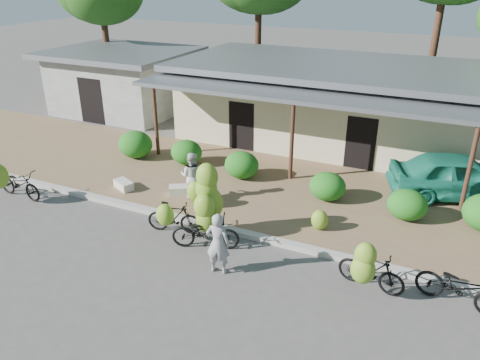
# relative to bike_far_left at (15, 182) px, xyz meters

# --- Properties ---
(ground) EXTENTS (100.00, 100.00, 0.00)m
(ground) POSITION_rel_bike_far_left_xyz_m (7.68, -0.98, -0.60)
(ground) COLOR #504D4A
(ground) RESTS_ON ground
(sidewalk) EXTENTS (60.00, 6.00, 0.12)m
(sidewalk) POSITION_rel_bike_far_left_xyz_m (7.68, 4.02, -0.54)
(sidewalk) COLOR olive
(sidewalk) RESTS_ON ground
(curb) EXTENTS (60.00, 0.25, 0.15)m
(curb) POSITION_rel_bike_far_left_xyz_m (7.68, 1.02, -0.53)
(curb) COLOR #A8A399
(curb) RESTS_ON ground
(shop_main) EXTENTS (13.00, 8.50, 3.35)m
(shop_main) POSITION_rel_bike_far_left_xyz_m (7.68, 9.95, 1.12)
(shop_main) COLOR beige
(shop_main) RESTS_ON ground
(shop_grey) EXTENTS (7.00, 6.00, 3.15)m
(shop_grey) POSITION_rel_bike_far_left_xyz_m (-3.32, 10.01, 1.02)
(shop_grey) COLOR #AAA9A4
(shop_grey) RESTS_ON ground
(hedge_0) EXTENTS (1.36, 1.23, 1.06)m
(hedge_0) POSITION_rel_bike_far_left_xyz_m (1.48, 4.47, 0.05)
(hedge_0) COLOR #155D17
(hedge_0) RESTS_ON sidewalk
(hedge_1) EXTENTS (1.21, 1.09, 0.94)m
(hedge_1) POSITION_rel_bike_far_left_xyz_m (3.66, 4.71, -0.01)
(hedge_1) COLOR #155D17
(hedge_1) RESTS_ON sidewalk
(hedge_2) EXTENTS (1.24, 1.11, 0.96)m
(hedge_2) POSITION_rel_bike_far_left_xyz_m (6.08, 4.45, -0.00)
(hedge_2) COLOR #155D17
(hedge_2) RESTS_ON sidewalk
(hedge_3) EXTENTS (1.18, 1.06, 0.92)m
(hedge_3) POSITION_rel_bike_far_left_xyz_m (9.31, 4.04, -0.02)
(hedge_3) COLOR #155D17
(hedge_3) RESTS_ON sidewalk
(hedge_4) EXTENTS (1.18, 1.06, 0.92)m
(hedge_4) POSITION_rel_bike_far_left_xyz_m (11.79, 3.80, -0.02)
(hedge_4) COLOR #155D17
(hedge_4) RESTS_ON sidewalk
(bike_far_left) EXTENTS (1.88, 1.31, 1.44)m
(bike_far_left) POSITION_rel_bike_far_left_xyz_m (0.00, 0.00, 0.00)
(bike_far_left) COLOR black
(bike_far_left) RESTS_ON ground
(bike_left) EXTENTS (1.65, 1.25, 1.22)m
(bike_left) POSITION_rel_bike_far_left_xyz_m (5.86, 0.27, -0.05)
(bike_left) COLOR black
(bike_left) RESTS_ON ground
(bike_center) EXTENTS (1.95, 1.47, 2.26)m
(bike_center) POSITION_rel_bike_far_left_xyz_m (6.95, 0.29, 0.29)
(bike_center) COLOR black
(bike_center) RESTS_ON ground
(bike_right) EXTENTS (1.68, 1.24, 1.56)m
(bike_right) POSITION_rel_bike_far_left_xyz_m (11.41, -0.04, 0.05)
(bike_right) COLOR black
(bike_right) RESTS_ON ground
(bike_far_right) EXTENTS (2.03, 1.01, 1.02)m
(bike_far_right) POSITION_rel_bike_far_left_xyz_m (13.35, 0.33, -0.09)
(bike_far_right) COLOR black
(bike_far_right) RESTS_ON ground
(loose_banana_a) EXTENTS (0.54, 0.46, 0.67)m
(loose_banana_a) POSITION_rel_bike_far_left_xyz_m (6.02, 1.98, -0.14)
(loose_banana_a) COLOR #91AB2A
(loose_banana_a) RESTS_ON sidewalk
(loose_banana_b) EXTENTS (0.58, 0.49, 0.72)m
(loose_banana_b) POSITION_rel_bike_far_left_xyz_m (5.55, 2.10, -0.12)
(loose_banana_b) COLOR #91AB2A
(loose_banana_b) RESTS_ON sidewalk
(loose_banana_c) EXTENTS (0.49, 0.42, 0.61)m
(loose_banana_c) POSITION_rel_bike_far_left_xyz_m (9.62, 2.09, -0.18)
(loose_banana_c) COLOR #91AB2A
(loose_banana_c) RESTS_ON sidewalk
(sack_near) EXTENTS (0.94, 0.77, 0.30)m
(sack_near) POSITION_rel_bike_far_left_xyz_m (4.87, 2.38, -0.33)
(sack_near) COLOR beige
(sack_near) RESTS_ON sidewalk
(sack_far) EXTENTS (0.84, 0.65, 0.28)m
(sack_far) POSITION_rel_bike_far_left_xyz_m (2.85, 1.91, -0.34)
(sack_far) COLOR beige
(sack_far) RESTS_ON sidewalk
(vendor) EXTENTS (0.66, 0.49, 1.65)m
(vendor) POSITION_rel_bike_far_left_xyz_m (7.87, -0.80, 0.22)
(vendor) COLOR gray
(vendor) RESTS_ON ground
(bystander) EXTENTS (0.86, 0.73, 1.56)m
(bystander) POSITION_rel_bike_far_left_xyz_m (5.32, 2.31, 0.30)
(bystander) COLOR beige
(bystander) RESTS_ON sidewalk
(teal_van) EXTENTS (4.66, 3.10, 1.47)m
(teal_van) POSITION_rel_bike_far_left_xyz_m (13.06, 6.02, 0.26)
(teal_van) COLOR #1C8065
(teal_van) RESTS_ON sidewalk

